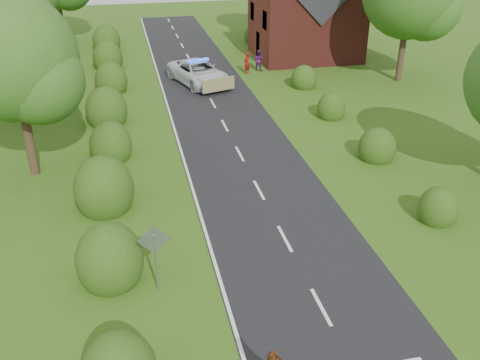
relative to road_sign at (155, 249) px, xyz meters
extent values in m
plane|color=#386014|center=(5.00, -2.00, -1.65)|extent=(120.00, 120.00, 0.00)
cube|color=black|center=(5.00, 13.00, -1.64)|extent=(6.00, 70.00, 0.02)
cube|color=white|center=(5.00, -2.00, -1.63)|extent=(0.12, 1.80, 0.01)
cube|color=white|center=(5.00, 2.00, -1.63)|extent=(0.12, 1.80, 0.01)
cube|color=white|center=(5.00, 6.00, -1.63)|extent=(0.12, 1.80, 0.01)
cube|color=white|center=(5.00, 10.00, -1.63)|extent=(0.12, 1.80, 0.01)
cube|color=white|center=(5.00, 14.00, -1.63)|extent=(0.12, 1.80, 0.01)
cube|color=white|center=(5.00, 18.00, -1.63)|extent=(0.12, 1.80, 0.01)
cube|color=white|center=(5.00, 22.00, -1.63)|extent=(0.12, 1.80, 0.01)
cube|color=white|center=(5.00, 26.00, -1.63)|extent=(0.12, 1.80, 0.01)
cube|color=white|center=(5.00, 30.00, -1.63)|extent=(0.12, 1.80, 0.01)
cube|color=white|center=(5.00, 34.00, -1.63)|extent=(0.12, 1.80, 0.01)
cube|color=white|center=(5.00, 38.00, -1.63)|extent=(0.12, 1.80, 0.01)
cube|color=white|center=(5.00, 42.00, -1.63)|extent=(0.12, 1.80, 0.01)
cube|color=white|center=(5.00, 46.00, -1.63)|extent=(0.12, 1.80, 0.01)
cube|color=white|center=(2.10, 13.00, -1.63)|extent=(0.12, 70.00, 0.01)
ellipsoid|color=#1A3E0E|center=(-1.50, 1.00, -0.91)|extent=(2.30, 2.41, 2.70)
ellipsoid|color=#1A3E0E|center=(-1.70, 6.00, -0.83)|extent=(2.50, 2.62, 3.00)
ellipsoid|color=#1A3E0E|center=(-1.40, 11.00, -0.97)|extent=(2.10, 2.20, 2.50)
ellipsoid|color=#1A3E0E|center=(-1.60, 16.00, -0.88)|extent=(2.40, 2.52, 2.80)
ellipsoid|color=#1A3E0E|center=(-1.30, 22.00, -0.94)|extent=(2.20, 2.31, 2.60)
ellipsoid|color=#1A3E0E|center=(-1.50, 28.00, -0.91)|extent=(2.30, 2.41, 2.70)
ellipsoid|color=#1A3E0E|center=(-1.60, 34.00, -0.88)|extent=(2.40, 2.52, 2.80)
ellipsoid|color=#1A3E0E|center=(11.40, 2.00, -1.13)|extent=(1.60, 1.68, 1.90)
ellipsoid|color=#1A3E0E|center=(11.60, 8.00, -1.08)|extent=(1.90, 2.00, 2.10)
ellipsoid|color=#1A3E0E|center=(11.50, 14.00, -1.10)|extent=(1.70, 1.78, 2.00)
ellipsoid|color=#1A3E0E|center=(11.80, 20.00, -1.10)|extent=(1.80, 1.89, 2.00)
ellipsoid|color=#1A3E0E|center=(11.60, 34.00, -1.10)|extent=(1.70, 1.78, 2.00)
cylinder|color=#332316|center=(-5.00, 10.00, 0.33)|extent=(0.44, 0.44, 3.96)
sphere|color=#2C541A|center=(-5.00, 10.00, 3.93)|extent=(5.60, 5.60, 5.60)
sphere|color=#417823|center=(-4.02, 9.44, 3.03)|extent=(3.92, 3.92, 3.92)
cylinder|color=#332316|center=(-6.50, 18.00, 0.22)|extent=(0.44, 0.44, 3.74)
sphere|color=#2C541A|center=(-6.50, 18.00, 3.62)|extent=(5.60, 5.60, 5.60)
sphere|color=#417823|center=(-5.52, 17.44, 2.77)|extent=(3.92, 3.92, 3.92)
cylinder|color=#332316|center=(-8.00, 28.00, 0.77)|extent=(0.44, 0.44, 4.84)
cylinder|color=#332316|center=(-5.50, 38.00, 0.44)|extent=(0.44, 0.44, 4.18)
cylinder|color=#332316|center=(19.00, 20.00, 0.55)|extent=(0.44, 0.44, 4.40)
sphere|color=#417823|center=(20.12, 19.36, 3.55)|extent=(4.48, 4.48, 4.48)
cylinder|color=#332316|center=(14.00, 36.00, 0.33)|extent=(0.44, 0.44, 3.96)
cylinder|color=gray|center=(0.00, 0.00, -0.55)|extent=(0.08, 0.08, 2.20)
cube|color=gray|center=(0.00, 0.00, 0.35)|extent=(1.06, 0.04, 1.06)
cube|color=maroon|center=(14.50, 28.00, 1.10)|extent=(8.00, 7.00, 5.50)
imported|color=silver|center=(4.75, 22.34, -0.85)|extent=(4.37, 6.36, 1.62)
cube|color=yellow|center=(5.67, 19.55, -0.93)|extent=(2.31, 0.81, 0.89)
cube|color=blue|center=(4.75, 22.34, 0.04)|extent=(1.61, 0.77, 0.14)
imported|color=maroon|center=(8.68, 24.15, -0.85)|extent=(0.69, 0.68, 1.60)
imported|color=#571B5D|center=(9.75, 24.77, -0.86)|extent=(0.98, 0.97, 1.59)
camera|label=1|loc=(-0.41, -14.37, 9.83)|focal=40.00mm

